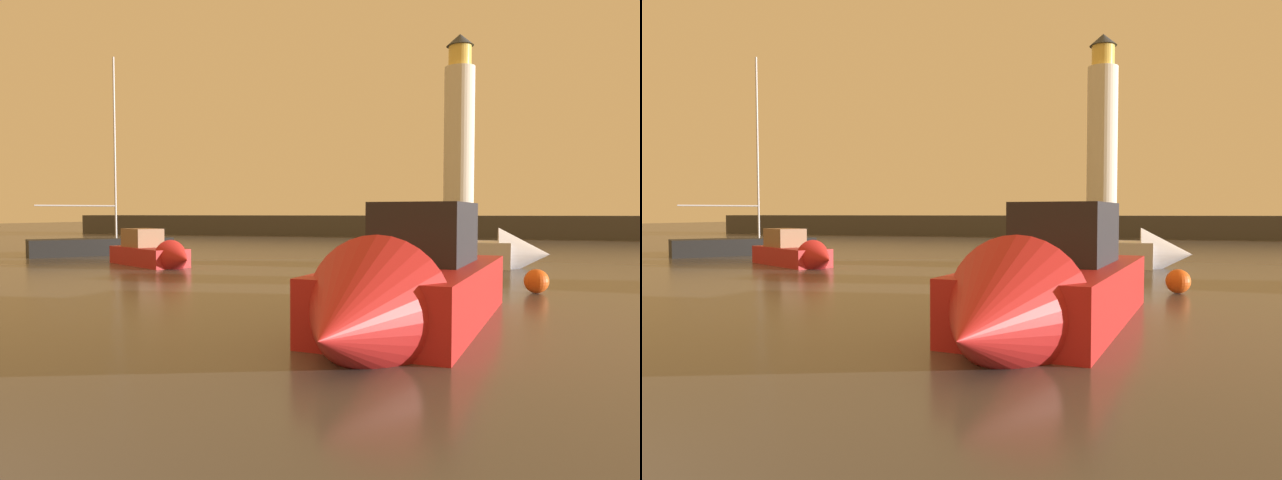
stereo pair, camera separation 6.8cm
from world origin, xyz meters
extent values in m
plane|color=#4C4742|center=(0.00, 28.74, 0.00)|extent=(220.00, 220.00, 0.00)
cube|color=#423F3D|center=(0.00, 57.48, 1.11)|extent=(87.53, 4.31, 2.22)
cylinder|color=silver|center=(0.82, 57.48, 9.68)|extent=(3.02, 3.02, 14.93)
cylinder|color=#F2CC59|center=(0.82, 57.48, 18.19)|extent=(2.27, 2.27, 2.09)
cone|color=#33383D|center=(0.82, 57.48, 19.84)|extent=(2.72, 2.72, 1.19)
cube|color=#B21E1E|center=(-10.88, 21.16, 0.42)|extent=(5.28, 4.04, 0.84)
cone|color=#B21E1E|center=(-8.30, 19.65, 0.46)|extent=(2.13, 2.17, 1.62)
cube|color=#8C6647|center=(-11.41, 21.47, 1.28)|extent=(2.36, 2.13, 0.88)
cube|color=#B21E1E|center=(3.40, 10.83, 0.65)|extent=(3.61, 7.55, 1.30)
cone|color=#B21E1E|center=(2.94, 6.49, 0.71)|extent=(3.01, 2.85, 2.75)
cube|color=#232328|center=(3.46, 11.38, 2.00)|extent=(2.27, 3.03, 1.41)
cube|color=silver|center=(2.43, 24.72, 0.59)|extent=(6.20, 2.64, 1.17)
cone|color=silver|center=(6.09, 24.85, 0.65)|extent=(2.27, 2.41, 2.33)
cube|color=#8C6647|center=(1.45, 24.69, 1.92)|extent=(2.35, 2.03, 1.48)
cube|color=black|center=(-17.50, 26.17, 0.48)|extent=(6.78, 7.43, 0.97)
cylinder|color=#B7B7BC|center=(-16.98, 26.78, 6.35)|extent=(0.12, 0.12, 10.76)
cylinder|color=#B7B7BC|center=(-18.41, 25.11, 2.91)|extent=(2.93, 3.40, 0.09)
sphere|color=#EA5919|center=(6.20, 16.56, 0.37)|extent=(0.75, 0.75, 0.75)
camera|label=1|loc=(5.20, -2.11, 2.47)|focal=32.04mm
camera|label=2|loc=(5.26, -2.09, 2.47)|focal=32.04mm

